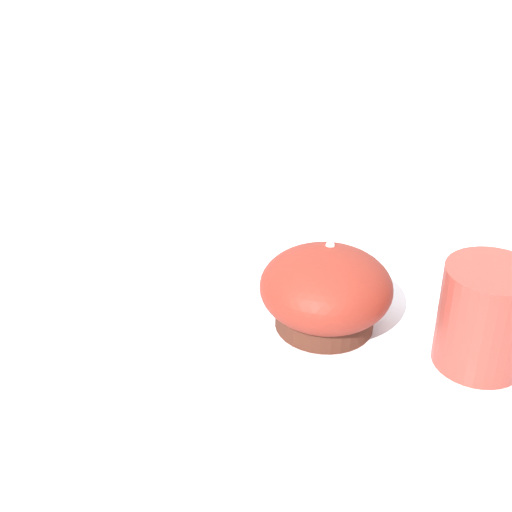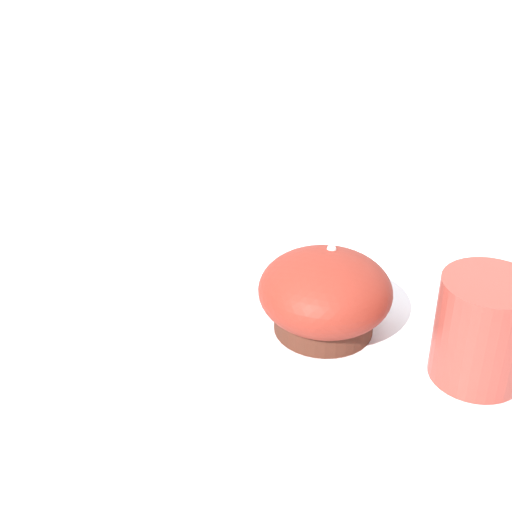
% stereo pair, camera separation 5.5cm
% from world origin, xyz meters
% --- Properties ---
extents(wall_back, '(3.20, 0.10, 1.80)m').
position_xyz_m(wall_back, '(0.00, 0.60, 0.90)').
color(wall_back, '#B2B7BC').
rests_on(wall_back, ground).
extents(muffin_back_left, '(0.12, 0.12, 0.08)m').
position_xyz_m(muffin_back_left, '(0.09, 0.02, 0.93)').
color(muffin_back_left, '#4A2418').
rests_on(muffin_back_left, display_counter).
extents(coffee_cup, '(0.08, 0.12, 0.09)m').
position_xyz_m(coffee_cup, '(0.21, -0.04, 0.94)').
color(coffee_cup, '#99382D').
rests_on(coffee_cup, display_counter).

